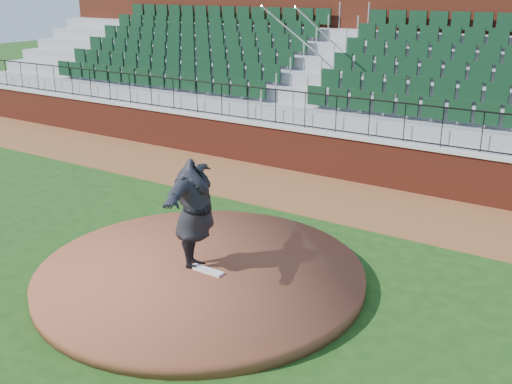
% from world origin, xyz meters
% --- Properties ---
extents(ground, '(90.00, 90.00, 0.00)m').
position_xyz_m(ground, '(0.00, 0.00, 0.00)').
color(ground, '#193F12').
rests_on(ground, ground).
extents(warning_track, '(34.00, 3.20, 0.01)m').
position_xyz_m(warning_track, '(0.00, 5.40, 0.01)').
color(warning_track, brown).
rests_on(warning_track, ground).
extents(field_wall, '(34.00, 0.35, 1.20)m').
position_xyz_m(field_wall, '(0.00, 7.00, 0.60)').
color(field_wall, maroon).
rests_on(field_wall, ground).
extents(wall_cap, '(34.00, 0.45, 0.10)m').
position_xyz_m(wall_cap, '(0.00, 7.00, 1.25)').
color(wall_cap, '#B7B7B7').
rests_on(wall_cap, field_wall).
extents(wall_railing, '(34.00, 0.05, 1.00)m').
position_xyz_m(wall_railing, '(0.00, 7.00, 1.80)').
color(wall_railing, black).
rests_on(wall_railing, wall_cap).
extents(seating_stands, '(34.00, 5.10, 4.60)m').
position_xyz_m(seating_stands, '(0.00, 9.72, 2.30)').
color(seating_stands, gray).
rests_on(seating_stands, ground).
extents(concourse_wall, '(34.00, 0.50, 5.50)m').
position_xyz_m(concourse_wall, '(0.00, 12.52, 2.75)').
color(concourse_wall, maroon).
rests_on(concourse_wall, ground).
extents(pitchers_mound, '(6.00, 6.00, 0.25)m').
position_xyz_m(pitchers_mound, '(-0.16, -0.10, 0.12)').
color(pitchers_mound, brown).
rests_on(pitchers_mound, ground).
extents(pitching_rubber, '(0.68, 0.18, 0.05)m').
position_xyz_m(pitching_rubber, '(0.01, -0.14, 0.27)').
color(pitching_rubber, silver).
rests_on(pitching_rubber, pitchers_mound).
extents(pitcher, '(1.68, 2.60, 2.07)m').
position_xyz_m(pitcher, '(-0.28, -0.08, 1.28)').
color(pitcher, black).
rests_on(pitcher, pitchers_mound).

